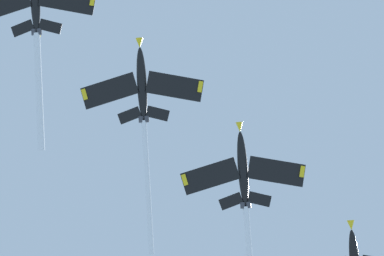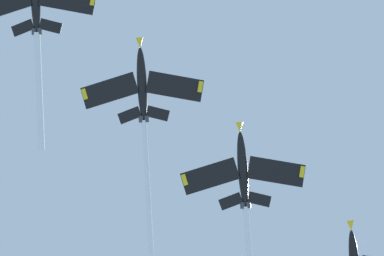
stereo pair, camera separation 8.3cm
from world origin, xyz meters
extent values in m
cube|color=black|center=(1.30, -19.12, 138.43)|extent=(9.63, 6.40, 1.47)
cube|color=yellow|center=(5.33, -18.32, 138.44)|extent=(1.27, 1.86, 0.75)
cube|color=black|center=(-9.23, -20.36, 138.43)|extent=(9.36, 4.55, 1.47)
cube|color=black|center=(-2.17, -15.54, 137.03)|extent=(4.00, 3.09, 0.79)
cube|color=black|center=(-6.70, -16.08, 137.03)|extent=(3.87, 2.41, 0.79)
cube|color=yellow|center=(-4.47, -15.50, 138.41)|extent=(0.56, 3.24, 3.47)
cylinder|color=#38383D|center=(-4.07, -15.05, 136.65)|extent=(0.94, 1.30, 1.10)
cylinder|color=#38383D|center=(-4.96, -15.16, 136.65)|extent=(0.94, 1.30, 1.10)
cylinder|color=white|center=(-5.59, -5.97, 133.15)|extent=(3.25, 18.41, 7.89)
ellipsoid|color=black|center=(11.08, -4.20, 133.01)|extent=(2.95, 11.82, 5.49)
cone|color=yellow|center=(11.81, -10.43, 135.37)|extent=(1.41, 2.05, 1.69)
ellipsoid|color=black|center=(11.29, -5.94, 134.31)|extent=(1.33, 3.03, 1.83)
cube|color=black|center=(16.27, -2.87, 132.64)|extent=(9.64, 6.39, 1.45)
cube|color=yellow|center=(20.30, -2.08, 132.65)|extent=(1.26, 1.86, 0.74)
cube|color=black|center=(5.74, -4.10, 132.64)|extent=(9.37, 4.56, 1.45)
cube|color=yellow|center=(1.63, -4.26, 132.65)|extent=(0.92, 1.80, 0.74)
cube|color=black|center=(12.81, 0.72, 131.26)|extent=(4.00, 3.08, 0.78)
cube|color=black|center=(8.28, 0.19, 131.26)|extent=(3.87, 2.42, 0.78)
cube|color=yellow|center=(10.51, 0.75, 132.64)|extent=(0.55, 3.23, 3.46)
cylinder|color=#38383D|center=(10.91, 1.21, 130.88)|extent=(0.94, 1.30, 1.10)
cylinder|color=#38383D|center=(10.01, 1.11, 130.88)|extent=(0.94, 1.30, 1.10)
cylinder|color=white|center=(9.28, 11.30, 127.06)|extent=(3.19, 20.28, 8.29)
ellipsoid|color=black|center=(24.72, 11.29, 127.78)|extent=(2.86, 11.82, 5.48)
cone|color=yellow|center=(25.40, 5.06, 130.13)|extent=(1.40, 2.04, 1.68)
ellipsoid|color=black|center=(24.91, 9.55, 129.08)|extent=(1.31, 3.03, 1.82)
cube|color=black|center=(29.91, 12.58, 127.41)|extent=(9.63, 6.34, 1.45)
cube|color=yellow|center=(33.95, 13.35, 127.42)|extent=(1.25, 1.86, 0.74)
cube|color=black|center=(19.37, 11.43, 127.41)|extent=(9.38, 4.63, 1.45)
cube|color=yellow|center=(15.26, 11.30, 127.42)|extent=(0.93, 1.81, 0.74)
cube|color=black|center=(26.48, 16.20, 126.03)|extent=(4.00, 3.07, 0.78)
cube|color=black|center=(21.94, 15.70, 126.03)|extent=(3.88, 2.44, 0.78)
cube|color=yellow|center=(24.18, 16.25, 127.41)|extent=(0.53, 3.23, 3.46)
cylinder|color=#38383D|center=(24.58, 16.71, 125.66)|extent=(0.93, 1.30, 1.10)
cylinder|color=#38383D|center=(23.69, 16.61, 125.66)|extent=(0.93, 1.30, 1.10)
cone|color=yellow|center=(40.06, 22.77, 124.96)|extent=(1.39, 2.04, 1.71)
ellipsoid|color=black|center=(39.60, 27.24, 123.81)|extent=(1.29, 3.02, 1.87)
camera|label=1|loc=(24.08, -29.84, 1.92)|focal=77.50mm
camera|label=2|loc=(24.00, -29.85, 1.92)|focal=77.50mm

